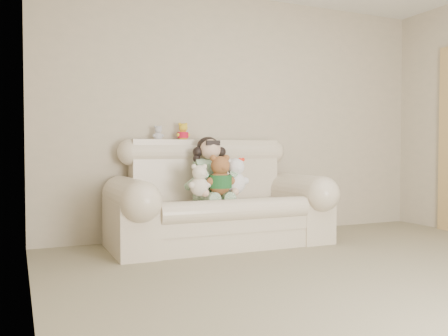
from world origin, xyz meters
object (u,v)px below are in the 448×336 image
cream_teddy (199,177)px  sofa (220,192)px  seated_child (210,168)px  white_cat (235,172)px  brown_teddy (220,171)px

cream_teddy → sofa: bearing=44.1°
sofa → cream_teddy: size_ratio=6.11×
sofa → seated_child: bearing=131.7°
seated_child → white_cat: 0.26m
sofa → cream_teddy: (-0.27, -0.15, 0.16)m
white_cat → cream_teddy: 0.39m
sofa → cream_teddy: bearing=-151.4°
sofa → white_cat: (0.12, -0.10, 0.19)m
white_cat → sofa: bearing=134.1°
seated_child → cream_teddy: size_ratio=1.87×
seated_child → brown_teddy: 0.22m
brown_teddy → cream_teddy: 0.21m
seated_child → white_cat: seated_child is taller
brown_teddy → white_cat: bearing=1.4°
white_cat → cream_teddy: bearing=-178.4°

